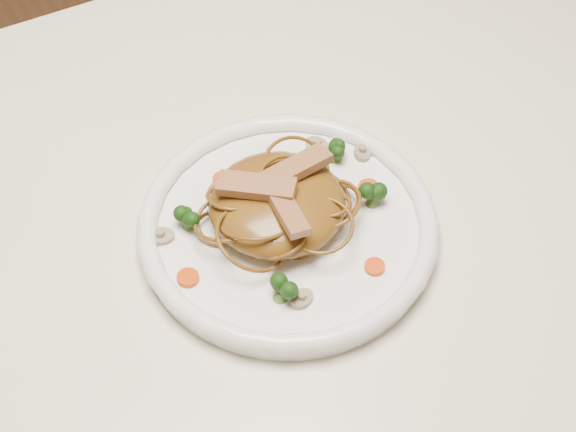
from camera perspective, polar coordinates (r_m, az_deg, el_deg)
name	(u,v)px	position (r m, az deg, el deg)	size (l,w,h in m)	color
table	(224,278)	(0.95, -4.25, -4.11)	(1.20, 0.80, 0.75)	beige
plate	(288,230)	(0.85, 0.00, -0.94)	(0.29, 0.29, 0.02)	white
noodle_mound	(277,203)	(0.83, -0.74, 0.84)	(0.13, 0.13, 0.04)	brown
chicken_a	(297,167)	(0.83, 0.62, 3.24)	(0.07, 0.02, 0.01)	#9E704A
chicken_b	(256,186)	(0.81, -2.09, 1.96)	(0.07, 0.02, 0.01)	#9E704A
chicken_c	(287,211)	(0.79, -0.05, 0.34)	(0.06, 0.02, 0.01)	#9E704A
broccoli_0	(335,149)	(0.89, 3.09, 4.44)	(0.03, 0.03, 0.03)	#1C450E
broccoli_1	(188,215)	(0.83, -6.61, 0.04)	(0.03, 0.03, 0.03)	#1C450E
broccoli_2	(280,289)	(0.78, -0.52, -4.85)	(0.02, 0.02, 0.03)	#1C450E
broccoli_3	(373,194)	(0.85, 5.64, 1.47)	(0.03, 0.03, 0.03)	#1C450E
carrot_0	(317,156)	(0.90, 1.95, 3.99)	(0.02, 0.02, 0.01)	#E33D08
carrot_1	(188,278)	(0.81, -6.61, -4.06)	(0.02, 0.02, 0.01)	#E33D08
carrot_2	(369,188)	(0.87, 5.33, 1.82)	(0.02, 0.02, 0.01)	#E33D08
carrot_3	(222,180)	(0.88, -4.37, 2.40)	(0.02, 0.02, 0.01)	#E33D08
carrot_4	(375,267)	(0.81, 5.72, -3.35)	(0.02, 0.02, 0.01)	#E33D08
mushroom_0	(302,299)	(0.79, 0.91, -5.48)	(0.02, 0.02, 0.01)	tan
mushroom_1	(362,152)	(0.91, 4.91, 4.20)	(0.02, 0.02, 0.01)	tan
mushroom_2	(161,236)	(0.84, -8.39, -1.33)	(0.03, 0.03, 0.01)	tan
mushroom_3	(317,145)	(0.91, 1.94, 4.68)	(0.03, 0.03, 0.01)	tan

